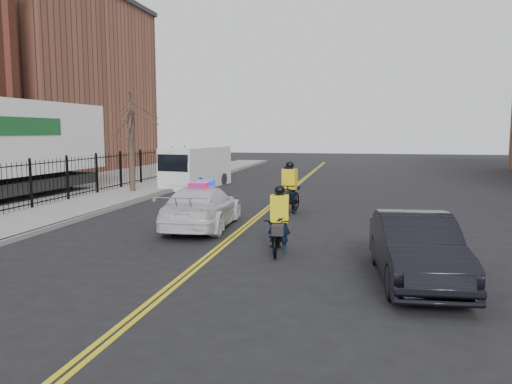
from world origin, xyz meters
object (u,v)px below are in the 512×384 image
object	(u,v)px
cargo_van	(195,168)
cyclist_far	(289,193)
police_cruiser	(202,207)
dark_sedan	(416,249)
cyclist_near	(279,230)

from	to	relation	value
cargo_van	cyclist_far	size ratio (longest dim) A/B	2.71
police_cruiser	dark_sedan	bearing A→B (deg)	139.30
police_cruiser	cyclist_near	xyz separation A→B (m)	(3.02, -2.85, -0.07)
dark_sedan	cyclist_near	distance (m)	3.68
dark_sedan	cyclist_near	size ratio (longest dim) A/B	2.31
police_cruiser	cargo_van	world-z (taller)	cargo_van
cyclist_far	police_cruiser	bearing A→B (deg)	-113.35
cyclist_near	dark_sedan	bearing A→B (deg)	-35.52
dark_sedan	cargo_van	bearing A→B (deg)	117.53
dark_sedan	cyclist_near	xyz separation A→B (m)	(-3.19, 1.84, -0.09)
police_cruiser	cyclist_near	bearing A→B (deg)	133.02
dark_sedan	cargo_van	distance (m)	19.32
police_cruiser	cargo_van	size ratio (longest dim) A/B	0.86
police_cruiser	cyclist_far	distance (m)	4.20
cyclist_near	police_cruiser	bearing A→B (deg)	131.11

